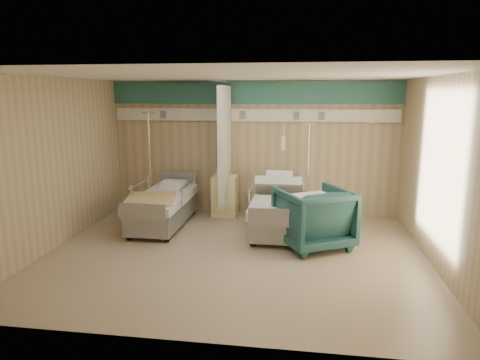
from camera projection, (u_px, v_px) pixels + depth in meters
The scene contains 13 objects.
ground at pixel (234, 254), 6.86m from camera, with size 6.00×5.00×0.00m, color gray.
room_walls at pixel (235, 137), 6.74m from camera, with size 6.04×5.04×2.82m.
bed_right at pixel (277, 215), 7.97m from camera, with size 1.00×2.16×0.63m, color silver, non-canonical shape.
bed_left at pixel (163, 210), 8.28m from camera, with size 1.00×2.16×0.63m, color silver, non-canonical shape.
bedside_cabinet at pixel (225, 196), 8.99m from camera, with size 0.50×0.48×0.85m, color #F5ED99.
visitor_armchair at pixel (313, 218), 7.12m from camera, with size 1.08×1.11×1.01m, color #1C4546.
waffle_blanket at pixel (314, 186), 6.98m from camera, with size 0.60×0.53×0.07m, color silver.
iv_stand_right at pixel (307, 200), 8.70m from camera, with size 0.35×0.35×1.97m.
iv_stand_left at pixel (151, 193), 9.14m from camera, with size 0.39×0.39×2.17m.
call_remote at pixel (283, 200), 7.69m from camera, with size 0.19×0.08×0.04m, color black.
tan_blanket at pixel (150, 199), 7.78m from camera, with size 0.87×1.09×0.04m, color tan.
toiletry_bag at pixel (226, 173), 8.94m from camera, with size 0.19×0.12×0.11m, color black.
white_cup at pixel (218, 171), 9.04m from camera, with size 0.10×0.10×0.14m, color white.
Camera 1 is at (1.03, -6.40, 2.53)m, focal length 32.00 mm.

